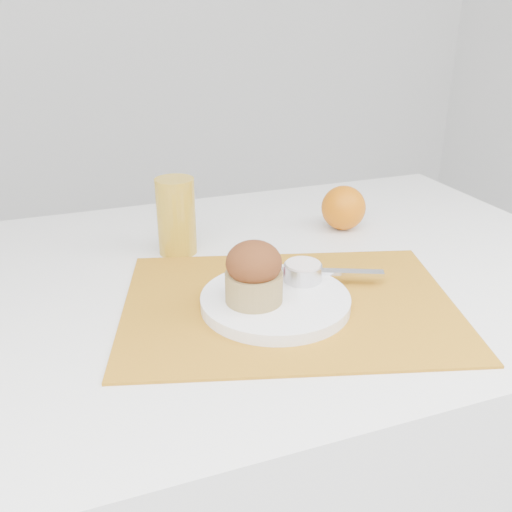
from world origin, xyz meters
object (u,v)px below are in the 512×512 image
object	(u,v)px
table	(255,448)
orange	(343,208)
muffin	(254,273)
juice_glass	(176,216)
plate	(275,301)

from	to	relation	value
table	orange	size ratio (longest dim) A/B	14.08
orange	muffin	size ratio (longest dim) A/B	0.90
table	juice_glass	world-z (taller)	juice_glass
plate	orange	distance (m)	0.35
table	muffin	distance (m)	0.46
plate	muffin	xyz separation A→B (m)	(-0.03, -0.00, 0.05)
table	muffin	size ratio (longest dim) A/B	12.65
orange	juice_glass	bearing A→B (deg)	-179.85
juice_glass	muffin	world-z (taller)	juice_glass
orange	table	bearing A→B (deg)	-151.40
table	orange	distance (m)	0.49
table	juice_glass	distance (m)	0.47
table	muffin	xyz separation A→B (m)	(-0.05, -0.13, 0.44)
muffin	orange	bearing A→B (deg)	42.48
orange	muffin	world-z (taller)	muffin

